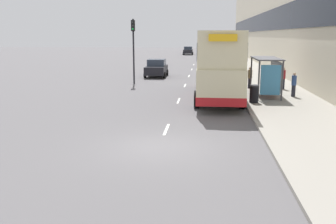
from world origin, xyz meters
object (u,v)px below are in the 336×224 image
at_px(car_0, 188,51).
at_px(pedestrian_at_shelter, 294,84).
at_px(pedestrian_2, 250,77).
at_px(litter_bin, 254,94).
at_px(double_decker_bus_near, 218,63).
at_px(car_1, 215,65).
at_px(traffic_light_far_kerb, 133,41).
at_px(car_2, 211,60).
at_px(pedestrian_1, 283,78).
at_px(car_3, 156,68).
at_px(bus_shelter, 269,70).

xyz_separation_m(car_0, pedestrian_at_shelter, (9.46, -54.68, 0.10)).
bearing_deg(pedestrian_2, litter_bin, -94.06).
bearing_deg(pedestrian_2, car_0, 97.89).
xyz_separation_m(double_decker_bus_near, car_1, (0.24, 16.48, -1.41)).
bearing_deg(traffic_light_far_kerb, litter_bin, -45.28).
xyz_separation_m(car_2, pedestrian_1, (5.03, -21.25, 0.06)).
distance_m(car_0, traffic_light_far_kerb, 48.26).
height_order(car_0, car_3, car_3).
bearing_deg(car_2, traffic_light_far_kerb, -110.39).
height_order(pedestrian_1, traffic_light_far_kerb, traffic_light_far_kerb).
distance_m(car_2, litter_bin, 27.27).
bearing_deg(double_decker_bus_near, pedestrian_at_shelter, 4.33).
height_order(car_1, car_3, car_1).
height_order(bus_shelter, pedestrian_1, bus_shelter).
height_order(car_1, pedestrian_2, car_1).
xyz_separation_m(bus_shelter, car_3, (-8.96, 12.07, -1.02)).
distance_m(double_decker_bus_near, car_3, 13.73).
height_order(double_decker_bus_near, car_2, double_decker_bus_near).
bearing_deg(pedestrian_1, litter_bin, -115.48).
bearing_deg(litter_bin, pedestrian_at_shelter, 41.28).
bearing_deg(pedestrian_1, pedestrian_2, 175.22).
bearing_deg(pedestrian_2, car_3, 134.20).
relative_size(double_decker_bus_near, litter_bin, 10.66).
relative_size(car_0, litter_bin, 4.23).
height_order(bus_shelter, double_decker_bus_near, double_decker_bus_near).
distance_m(pedestrian_2, litter_bin, 6.15).
distance_m(car_3, litter_bin, 16.47).
bearing_deg(car_2, pedestrian_1, -76.69).
bearing_deg(bus_shelter, traffic_light_far_kerb, 147.16).
distance_m(bus_shelter, pedestrian_1, 3.92).
bearing_deg(car_0, pedestrian_2, 97.89).
relative_size(car_2, pedestrian_at_shelter, 2.82).
bearing_deg(bus_shelter, car_3, 126.60).
distance_m(double_decker_bus_near, car_2, 25.11).
bearing_deg(car_1, litter_bin, -84.37).
height_order(bus_shelter, pedestrian_2, bus_shelter).
height_order(car_0, pedestrian_2, pedestrian_2).
bearing_deg(car_2, car_0, 98.41).
distance_m(pedestrian_1, traffic_light_far_kerb, 12.46).
distance_m(car_3, pedestrian_2, 11.73).
relative_size(bus_shelter, car_2, 0.95).
bearing_deg(double_decker_bus_near, car_0, 94.74).
bearing_deg(pedestrian_1, car_1, 110.20).
bearing_deg(car_3, pedestrian_at_shelter, 131.24).
height_order(pedestrian_at_shelter, litter_bin, pedestrian_at_shelter).
relative_size(bus_shelter, litter_bin, 4.00).
height_order(car_2, pedestrian_1, car_2).
height_order(car_2, pedestrian_at_shelter, car_2).
distance_m(double_decker_bus_near, traffic_light_far_kerb, 9.85).
bearing_deg(car_2, double_decker_bus_near, -89.71).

